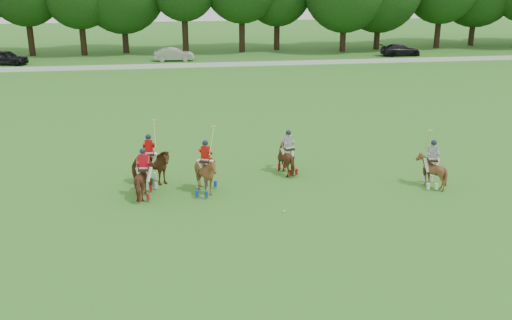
{
  "coord_description": "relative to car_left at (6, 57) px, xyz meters",
  "views": [
    {
      "loc": [
        -1.83,
        -19.69,
        9.59
      ],
      "look_at": [
        1.73,
        4.2,
        1.4
      ],
      "focal_mm": 40.0,
      "sensor_mm": 36.0,
      "label": 1
    }
  ],
  "objects": [
    {
      "name": "polo_red_a",
      "position": [
        15.48,
        -38.52,
        0.04
      ],
      "size": [
        1.14,
        1.86,
        2.24
      ],
      "color": "#502415",
      "rests_on": "ground"
    },
    {
      "name": "polo_stripe_a",
      "position": [
        22.28,
        -36.43,
        0.02
      ],
      "size": [
        1.31,
        1.89,
        2.19
      ],
      "color": "#502415",
      "rests_on": "ground"
    },
    {
      "name": "ground",
      "position": [
        18.7,
        -42.5,
        -0.76
      ],
      "size": [
        180.0,
        180.0,
        0.0
      ],
      "primitive_type": "plane",
      "color": "#377321",
      "rests_on": "ground"
    },
    {
      "name": "boundary_rail",
      "position": [
        18.7,
        -4.5,
        -0.54
      ],
      "size": [
        120.0,
        0.1,
        0.44
      ],
      "primitive_type": "cube",
      "color": "white",
      "rests_on": "ground"
    },
    {
      "name": "polo_red_c",
      "position": [
        18.17,
        -38.47,
        0.15
      ],
      "size": [
        1.94,
        2.04,
        3.01
      ],
      "color": "#502415",
      "rests_on": "ground"
    },
    {
      "name": "car_left",
      "position": [
        0.0,
        0.0,
        0.0
      ],
      "size": [
        4.74,
        2.75,
        1.52
      ],
      "primitive_type": "imported",
      "rotation": [
        0.0,
        0.0,
        1.34
      ],
      "color": "black",
      "rests_on": "ground"
    },
    {
      "name": "polo_ball",
      "position": [
        21.21,
        -41.03,
        -0.71
      ],
      "size": [
        0.09,
        0.09,
        0.09
      ],
      "primitive_type": "sphere",
      "color": "white",
      "rests_on": "ground"
    },
    {
      "name": "polo_red_b",
      "position": [
        15.69,
        -37.1,
        0.14
      ],
      "size": [
        1.82,
        1.57,
        2.99
      ],
      "color": "#502415",
      "rests_on": "ground"
    },
    {
      "name": "car_right",
      "position": [
        42.76,
        0.0,
        -0.1
      ],
      "size": [
        4.58,
        1.96,
        1.32
      ],
      "primitive_type": "imported",
      "rotation": [
        0.0,
        0.0,
        1.6
      ],
      "color": "black",
      "rests_on": "ground"
    },
    {
      "name": "polo_stripe_b",
      "position": [
        28.4,
        -39.14,
        0.03
      ],
      "size": [
        1.49,
        1.6,
        2.76
      ],
      "color": "#502415",
      "rests_on": "ground"
    },
    {
      "name": "car_mid",
      "position": [
        17.24,
        0.0,
        -0.07
      ],
      "size": [
        4.25,
        1.64,
        1.38
      ],
      "primitive_type": "imported",
      "rotation": [
        0.0,
        0.0,
        1.53
      ],
      "color": "#ACABB1",
      "rests_on": "ground"
    }
  ]
}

